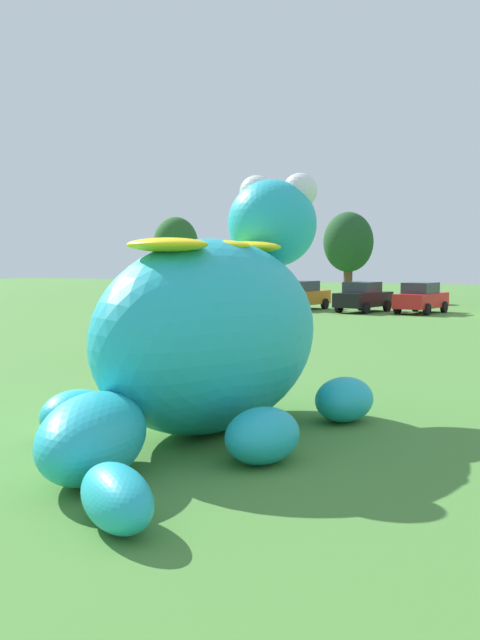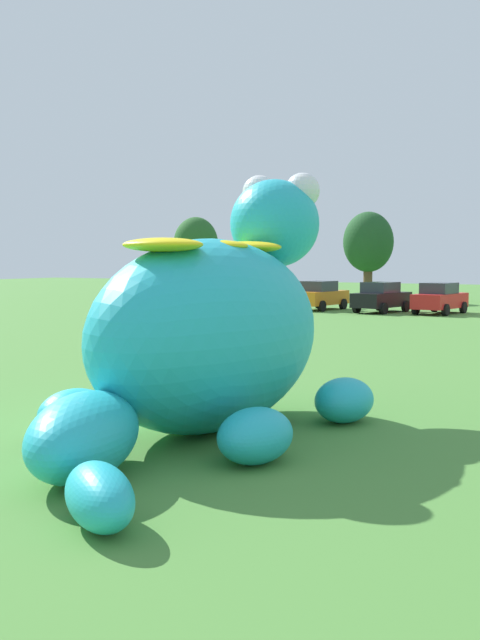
% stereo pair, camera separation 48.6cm
% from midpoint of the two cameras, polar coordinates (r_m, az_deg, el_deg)
% --- Properties ---
extents(ground_plane, '(160.00, 160.00, 0.00)m').
position_cam_midpoint_polar(ground_plane, '(14.24, -5.97, -7.69)').
color(ground_plane, '#4C8438').
extents(giant_inflatable_creature, '(4.91, 9.19, 4.77)m').
position_cam_midpoint_polar(giant_inflatable_creature, '(13.42, -3.04, -0.88)').
color(giant_inflatable_creature, '#23B2C6').
rests_on(giant_inflatable_creature, ground).
extents(car_orange, '(2.25, 4.25, 1.72)m').
position_cam_midpoint_polar(car_orange, '(45.41, 4.36, 1.86)').
color(car_orange, orange).
rests_on(car_orange, ground).
extents(car_black, '(2.44, 4.32, 1.72)m').
position_cam_midpoint_polar(car_black, '(43.78, 8.89, 1.71)').
color(car_black, black).
rests_on(car_black, ground).
extents(car_red, '(2.31, 4.27, 1.72)m').
position_cam_midpoint_polar(car_red, '(43.35, 13.09, 1.62)').
color(car_red, red).
rests_on(car_red, ground).
extents(tree_far_left, '(3.59, 3.59, 6.37)m').
position_cam_midpoint_polar(tree_far_left, '(61.39, -5.06, 5.65)').
color(tree_far_left, brown).
rests_on(tree_far_left, ground).
extents(tree_left, '(3.61, 3.61, 6.40)m').
position_cam_midpoint_polar(tree_left, '(55.70, 7.87, 5.75)').
color(tree_left, brown).
rests_on(tree_left, ground).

